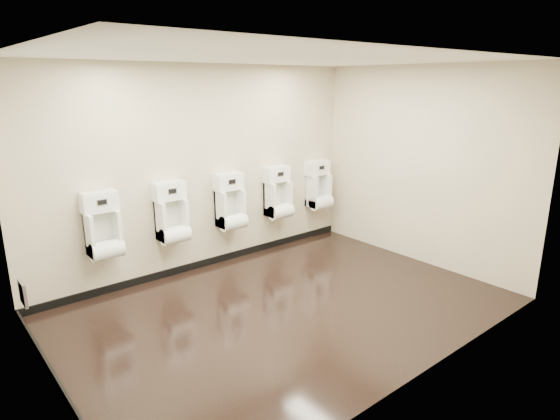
{
  "coord_description": "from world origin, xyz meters",
  "views": [
    {
      "loc": [
        -3.23,
        -3.79,
        2.56
      ],
      "look_at": [
        0.35,
        0.55,
        1.02
      ],
      "focal_mm": 30.0,
      "sensor_mm": 36.0,
      "label": 1
    }
  ],
  "objects_px": {
    "urinal_3": "(278,196)",
    "urinal_2": "(231,206)",
    "urinal_0": "(103,231)",
    "urinal_1": "(172,217)",
    "access_panel": "(23,293)",
    "urinal_4": "(319,189)"
  },
  "relations": [
    {
      "from": "urinal_3",
      "to": "urinal_2",
      "type": "bearing_deg",
      "value": 180.0
    },
    {
      "from": "urinal_0",
      "to": "urinal_2",
      "type": "relative_size",
      "value": 1.0
    },
    {
      "from": "urinal_0",
      "to": "urinal_3",
      "type": "bearing_deg",
      "value": 0.0
    },
    {
      "from": "urinal_0",
      "to": "urinal_1",
      "type": "relative_size",
      "value": 1.0
    },
    {
      "from": "access_panel",
      "to": "urinal_4",
      "type": "bearing_deg",
      "value": 5.16
    },
    {
      "from": "urinal_1",
      "to": "urinal_2",
      "type": "bearing_deg",
      "value": 0.0
    },
    {
      "from": "urinal_4",
      "to": "access_panel",
      "type": "bearing_deg",
      "value": -174.84
    },
    {
      "from": "urinal_1",
      "to": "urinal_2",
      "type": "relative_size",
      "value": 1.0
    },
    {
      "from": "urinal_2",
      "to": "urinal_4",
      "type": "height_order",
      "value": "same"
    },
    {
      "from": "access_panel",
      "to": "urinal_2",
      "type": "height_order",
      "value": "urinal_2"
    },
    {
      "from": "urinal_0",
      "to": "access_panel",
      "type": "bearing_deg",
      "value": -157.57
    },
    {
      "from": "urinal_0",
      "to": "urinal_3",
      "type": "height_order",
      "value": "same"
    },
    {
      "from": "urinal_0",
      "to": "urinal_4",
      "type": "relative_size",
      "value": 1.0
    },
    {
      "from": "urinal_3",
      "to": "urinal_4",
      "type": "relative_size",
      "value": 1.0
    },
    {
      "from": "urinal_3",
      "to": "urinal_1",
      "type": "bearing_deg",
      "value": 180.0
    },
    {
      "from": "urinal_1",
      "to": "urinal_3",
      "type": "relative_size",
      "value": 1.0
    },
    {
      "from": "urinal_3",
      "to": "urinal_4",
      "type": "height_order",
      "value": "same"
    },
    {
      "from": "urinal_1",
      "to": "urinal_2",
      "type": "height_order",
      "value": "same"
    },
    {
      "from": "access_panel",
      "to": "urinal_4",
      "type": "height_order",
      "value": "urinal_4"
    },
    {
      "from": "urinal_0",
      "to": "urinal_4",
      "type": "bearing_deg",
      "value": 0.0
    },
    {
      "from": "access_panel",
      "to": "urinal_0",
      "type": "relative_size",
      "value": 0.32
    },
    {
      "from": "urinal_0",
      "to": "urinal_2",
      "type": "bearing_deg",
      "value": 0.0
    }
  ]
}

